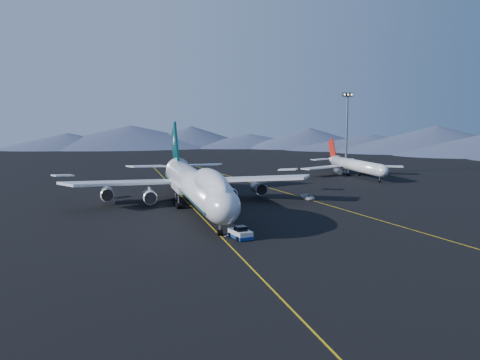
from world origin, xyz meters
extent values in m
plane|color=black|center=(0.00, 0.00, 0.00)|extent=(500.00, 500.00, 0.00)
cube|color=gold|center=(0.00, 0.00, 0.01)|extent=(0.25, 220.00, 0.01)
cube|color=gold|center=(30.00, 10.00, 0.01)|extent=(28.08, 198.09, 0.01)
cone|color=#454E6A|center=(-40.81, 231.43, 6.00)|extent=(100.00, 100.00, 12.00)
cone|color=#454E6A|center=(36.76, 232.11, 6.00)|extent=(100.00, 100.00, 12.00)
cone|color=#454E6A|center=(110.33, 207.49, 6.00)|extent=(100.00, 100.00, 12.00)
cone|color=#454E6A|center=(171.87, 160.27, 6.00)|extent=(100.00, 100.00, 12.00)
cylinder|color=silver|center=(0.00, 0.00, 5.60)|extent=(6.50, 56.00, 6.50)
ellipsoid|color=silver|center=(0.00, -28.00, 5.60)|extent=(6.50, 10.40, 6.50)
ellipsoid|color=silver|center=(0.00, -18.50, 8.10)|extent=(5.13, 25.16, 5.85)
cube|color=black|center=(0.00, -30.00, 6.80)|extent=(3.60, 1.61, 1.29)
cone|color=silver|center=(0.00, 33.00, 6.40)|extent=(6.50, 12.00, 6.50)
cube|color=#033535|center=(0.00, 1.00, 4.70)|extent=(6.24, 60.00, 1.10)
cube|color=silver|center=(0.00, 5.50, 4.50)|extent=(7.50, 13.00, 1.60)
cube|color=silver|center=(-14.50, 11.50, 5.20)|extent=(30.62, 23.28, 2.83)
cube|color=silver|center=(14.50, 11.50, 5.20)|extent=(30.62, 23.28, 2.83)
cylinder|color=slate|center=(-9.50, 7.50, 2.40)|extent=(2.90, 5.50, 2.90)
cylinder|color=slate|center=(-19.00, 14.00, 2.40)|extent=(2.90, 5.50, 2.90)
cylinder|color=slate|center=(9.50, 7.50, 2.40)|extent=(2.90, 5.50, 2.90)
cylinder|color=slate|center=(19.00, 14.00, 2.40)|extent=(2.90, 5.50, 2.90)
cube|color=#033535|center=(0.00, 32.00, 11.40)|extent=(0.55, 14.11, 15.94)
cube|color=silver|center=(-7.50, 34.50, 6.80)|extent=(12.39, 9.47, 0.98)
cube|color=silver|center=(7.50, 34.50, 6.80)|extent=(12.39, 9.47, 0.98)
cylinder|color=black|center=(0.00, -26.50, 0.55)|extent=(0.90, 1.10, 1.10)
cube|color=silver|center=(3.00, -29.50, 0.86)|extent=(3.44, 5.42, 1.26)
cube|color=navy|center=(3.00, -29.50, 0.40)|extent=(3.60, 5.67, 0.57)
cube|color=black|center=(3.00, -29.50, 1.77)|extent=(2.15, 2.15, 1.03)
cylinder|color=silver|center=(64.65, 49.53, 3.81)|extent=(4.02, 33.89, 4.02)
ellipsoid|color=silver|center=(64.65, 32.59, 3.81)|extent=(4.02, 5.63, 4.02)
cone|color=silver|center=(64.65, 69.65, 4.24)|extent=(4.02, 7.41, 4.02)
cube|color=silver|center=(54.06, 54.83, 2.97)|extent=(17.79, 12.01, 0.37)
cube|color=silver|center=(75.24, 54.83, 2.97)|extent=(17.79, 12.01, 0.37)
cylinder|color=slate|center=(58.82, 52.18, 1.69)|extent=(2.01, 3.71, 2.01)
cylinder|color=slate|center=(70.47, 52.18, 1.69)|extent=(2.01, 3.71, 2.01)
cube|color=#AA1C0F|center=(64.65, 70.18, 8.26)|extent=(0.37, 7.22, 8.53)
imported|color=white|center=(30.00, 7.49, 0.65)|extent=(3.10, 5.05, 1.31)
cylinder|color=black|center=(64.53, 57.75, 0.22)|extent=(2.68, 2.68, 0.45)
cylinder|color=slate|center=(64.53, 57.75, 13.95)|extent=(0.78, 0.78, 27.90)
cube|color=black|center=(64.53, 57.75, 28.24)|extent=(3.57, 0.89, 1.34)
camera|label=1|loc=(-19.63, -117.29, 21.38)|focal=40.00mm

